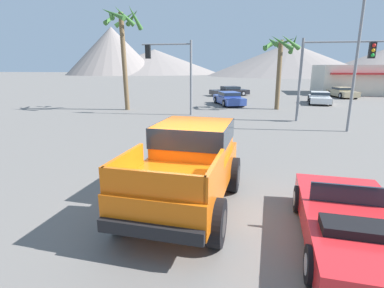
{
  "coord_description": "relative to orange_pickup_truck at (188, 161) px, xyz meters",
  "views": [
    {
      "loc": [
        1.14,
        -6.65,
        3.4
      ],
      "look_at": [
        -0.14,
        1.0,
        1.38
      ],
      "focal_mm": 28.0,
      "sensor_mm": 36.0,
      "label": 1
    }
  ],
  "objects": [
    {
      "name": "ground_plane",
      "position": [
        0.12,
        -0.31,
        -1.13
      ],
      "size": [
        320.0,
        320.0,
        0.0
      ],
      "primitive_type": "plane",
      "color": "slate"
    },
    {
      "name": "orange_pickup_truck",
      "position": [
        0.0,
        0.0,
        0.0
      ],
      "size": [
        2.61,
        4.81,
        1.98
      ],
      "rotation": [
        0.0,
        0.0,
        -0.09
      ],
      "color": "orange",
      "rests_on": "ground_plane"
    },
    {
      "name": "red_convertible_car",
      "position": [
        3.47,
        -1.38,
        -0.69
      ],
      "size": [
        2.26,
        4.25,
        1.09
      ],
      "rotation": [
        0.0,
        0.0,
        -0.09
      ],
      "color": "red",
      "rests_on": "ground_plane"
    },
    {
      "name": "parked_car_white",
      "position": [
        8.37,
        22.72,
        -0.56
      ],
      "size": [
        2.38,
        4.3,
        1.11
      ],
      "rotation": [
        0.0,
        0.0,
        2.99
      ],
      "color": "white",
      "rests_on": "ground_plane"
    },
    {
      "name": "parked_car_dark",
      "position": [
        -0.27,
        29.28,
        -0.57
      ],
      "size": [
        4.82,
        3.64,
        1.09
      ],
      "rotation": [
        0.0,
        0.0,
        2.03
      ],
      "color": "#232328",
      "rests_on": "ground_plane"
    },
    {
      "name": "parked_car_blue",
      "position": [
        0.06,
        20.33,
        -0.52
      ],
      "size": [
        3.19,
        4.83,
        1.18
      ],
      "rotation": [
        0.0,
        0.0,
        0.36
      ],
      "color": "#334C9E",
      "rests_on": "ground_plane"
    },
    {
      "name": "parked_car_tan",
      "position": [
        12.27,
        29.19,
        -0.54
      ],
      "size": [
        2.48,
        4.63,
        1.14
      ],
      "rotation": [
        0.0,
        0.0,
        3.32
      ],
      "color": "tan",
      "rests_on": "ground_plane"
    },
    {
      "name": "traffic_light_main",
      "position": [
        6.56,
        12.82,
        2.46
      ],
      "size": [
        4.52,
        0.38,
        5.04
      ],
      "color": "slate",
      "rests_on": "ground_plane"
    },
    {
      "name": "traffic_light_crosswalk",
      "position": [
        -3.74,
        14.09,
        2.46
      ],
      "size": [
        3.55,
        0.38,
        5.12
      ],
      "rotation": [
        0.0,
        0.0,
        3.14
      ],
      "color": "slate",
      "rests_on": "ground_plane"
    },
    {
      "name": "street_lamp_post",
      "position": [
        6.89,
        9.95,
        4.23
      ],
      "size": [
        0.9,
        0.24,
        9.11
      ],
      "color": "slate",
      "rests_on": "ground_plane"
    },
    {
      "name": "palm_tree_tall",
      "position": [
        4.05,
        18.2,
        3.29
      ],
      "size": [
        2.86,
        2.95,
        5.79
      ],
      "color": "brown",
      "rests_on": "ground_plane"
    },
    {
      "name": "palm_tree_short",
      "position": [
        -7.87,
        15.8,
        4.69
      ],
      "size": [
        2.79,
        2.86,
        7.72
      ],
      "color": "brown",
      "rests_on": "ground_plane"
    },
    {
      "name": "storefront_building",
      "position": [
        16.94,
        34.76,
        0.65
      ],
      "size": [
        12.48,
        7.89,
        3.56
      ],
      "color": "beige",
      "rests_on": "ground_plane"
    },
    {
      "name": "distant_mountain_range",
      "position": [
        -3.88,
        120.84,
        5.15
      ],
      "size": [
        155.27,
        79.3,
        18.88
      ],
      "color": "gray",
      "rests_on": "ground_plane"
    }
  ]
}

